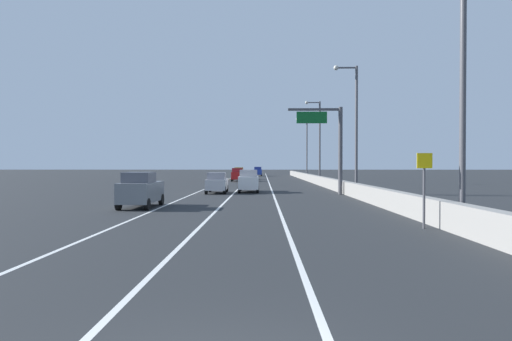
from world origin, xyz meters
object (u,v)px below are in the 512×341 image
object	(u,v)px
car_gray_1	(141,190)
car_red_5	(237,175)
speed_advisory_sign	(424,184)
lamp_post_right_second	(354,121)
overhead_sign_gantry	(332,139)
lamp_post_right_fourth	(306,144)
car_blue_4	(258,171)
lamp_post_right_near	(457,66)
car_yellow_2	(239,173)
car_silver_3	(217,183)
car_white_0	(249,181)
lamp_post_right_third	(318,137)

from	to	relation	value
car_gray_1	car_red_5	distance (m)	40.17
speed_advisory_sign	lamp_post_right_second	size ratio (longest dim) A/B	0.27
overhead_sign_gantry	lamp_post_right_fourth	distance (m)	41.27
lamp_post_right_fourth	car_blue_4	distance (m)	20.95
overhead_sign_gantry	car_gray_1	distance (m)	17.64
car_blue_4	lamp_post_right_fourth	bearing A→B (deg)	-63.45
lamp_post_right_fourth	car_gray_1	world-z (taller)	lamp_post_right_fourth
lamp_post_right_second	overhead_sign_gantry	bearing A→B (deg)	-156.56
lamp_post_right_fourth	car_gray_1	xyz separation A→B (m)	(-15.26, -52.30, -5.37)
lamp_post_right_near	car_yellow_2	xyz separation A→B (m)	(-11.73, 56.30, -5.36)
speed_advisory_sign	car_yellow_2	distance (m)	57.14
car_gray_1	car_red_5	xyz separation A→B (m)	(3.34, 40.03, -0.02)
lamp_post_right_near	car_yellow_2	size ratio (longest dim) A/B	2.58
speed_advisory_sign	lamp_post_right_second	bearing A→B (deg)	85.34
car_yellow_2	car_silver_3	distance (m)	35.59
lamp_post_right_fourth	overhead_sign_gantry	bearing A→B (deg)	-92.88
lamp_post_right_second	car_red_5	world-z (taller)	lamp_post_right_second
speed_advisory_sign	car_yellow_2	xyz separation A→B (m)	(-10.54, 56.16, -0.71)
car_white_0	car_blue_4	xyz separation A→B (m)	(0.26, 56.31, 0.02)
lamp_post_right_fourth	car_yellow_2	world-z (taller)	lamp_post_right_fourth
lamp_post_right_near	car_blue_4	size ratio (longest dim) A/B	2.80
speed_advisory_sign	lamp_post_right_fourth	xyz separation A→B (m)	(1.63, 60.28, 4.65)
car_white_0	car_silver_3	bearing A→B (deg)	-151.42
car_white_0	lamp_post_right_second	bearing A→B (deg)	-12.64
car_white_0	car_yellow_2	xyz separation A→B (m)	(-2.85, 34.07, 0.02)
overhead_sign_gantry	car_yellow_2	size ratio (longest dim) A/B	1.71
speed_advisory_sign	car_blue_4	bearing A→B (deg)	95.41
car_silver_3	car_red_5	size ratio (longest dim) A/B	0.98
speed_advisory_sign	car_silver_3	bearing A→B (deg)	117.01
car_gray_1	car_yellow_2	size ratio (longest dim) A/B	0.93
overhead_sign_gantry	car_blue_4	world-z (taller)	overhead_sign_gantry
lamp_post_right_fourth	car_white_0	xyz separation A→B (m)	(-9.32, -38.19, -5.38)
car_gray_1	car_blue_4	size ratio (longest dim) A/B	1.01
lamp_post_right_third	car_silver_3	xyz separation A→B (m)	(-11.70, -19.57, -5.49)
car_yellow_2	lamp_post_right_near	bearing A→B (deg)	-78.23
lamp_post_right_second	speed_advisory_sign	bearing A→B (deg)	-94.66
car_white_0	car_red_5	bearing A→B (deg)	95.73
car_silver_3	lamp_post_right_fourth	bearing A→B (deg)	73.03
car_silver_3	car_blue_4	distance (m)	57.91
speed_advisory_sign	car_blue_4	size ratio (longest dim) A/B	0.74
lamp_post_right_second	car_gray_1	distance (m)	20.15
car_gray_1	car_yellow_2	bearing A→B (deg)	86.33
car_white_0	car_red_5	distance (m)	26.05
lamp_post_right_second	car_red_5	bearing A→B (deg)	113.06
car_gray_1	car_silver_3	world-z (taller)	car_gray_1
car_blue_4	car_red_5	world-z (taller)	car_blue_4
lamp_post_right_third	lamp_post_right_fourth	world-z (taller)	same
lamp_post_right_second	car_yellow_2	size ratio (longest dim) A/B	2.58
speed_advisory_sign	car_silver_3	xyz separation A→B (m)	(-10.48, 20.56, -0.84)
lamp_post_right_fourth	car_red_5	xyz separation A→B (m)	(-11.92, -12.27, -5.39)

